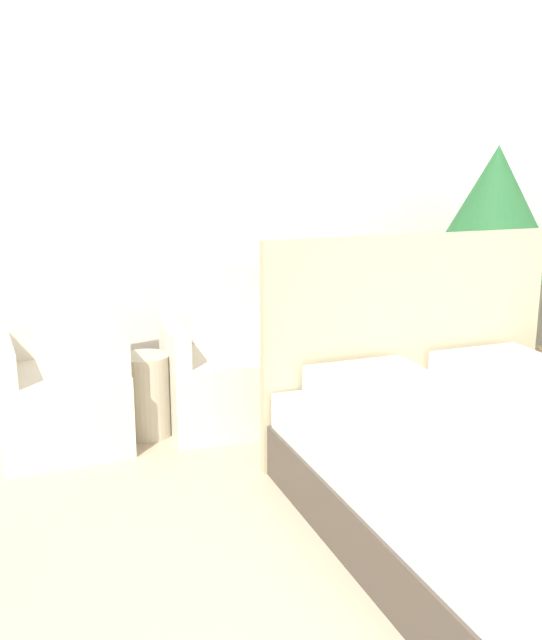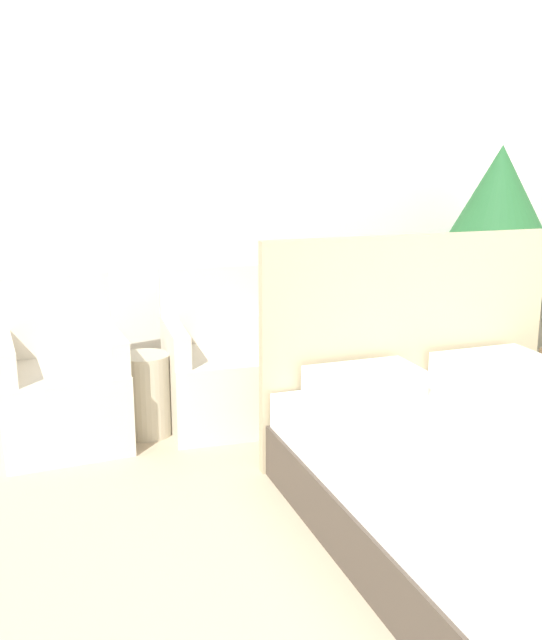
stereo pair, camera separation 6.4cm
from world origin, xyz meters
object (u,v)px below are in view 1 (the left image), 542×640
(armchair_near_window_right, at_px, (222,378))
(side_table, at_px, (146,395))
(bed, at_px, (521,480))
(potted_palm, at_px, (494,223))
(armchair_near_window_left, at_px, (61,396))

(armchair_near_window_right, distance_m, side_table, 0.49)
(bed, relative_size, armchair_near_window_right, 2.28)
(potted_palm, relative_size, side_table, 3.44)
(bed, relative_size, potted_palm, 1.27)
(armchair_near_window_left, xyz_separation_m, armchair_near_window_right, (0.97, -0.00, 0.00))
(armchair_near_window_right, bearing_deg, potted_palm, 8.44)
(bed, height_order, armchair_near_window_left, bed)
(armchair_near_window_left, distance_m, side_table, 0.49)
(potted_palm, bearing_deg, armchair_near_window_right, -175.30)
(side_table, bearing_deg, bed, -52.30)
(potted_palm, height_order, side_table, potted_palm)
(armchair_near_window_right, bearing_deg, armchair_near_window_left, -176.27)
(armchair_near_window_left, relative_size, potted_palm, 0.56)
(armchair_near_window_left, bearing_deg, armchair_near_window_right, -3.26)
(armchair_near_window_left, relative_size, side_table, 1.92)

